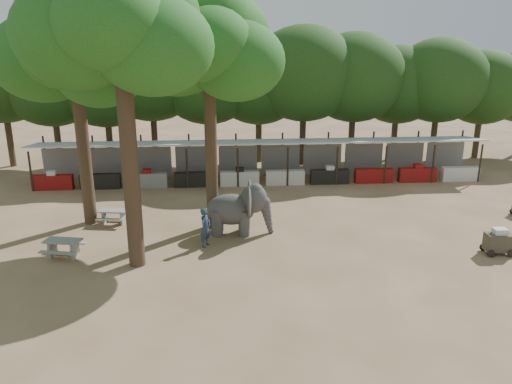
{
  "coord_description": "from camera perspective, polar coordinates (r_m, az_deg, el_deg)",
  "views": [
    {
      "loc": [
        -2.64,
        -16.58,
        8.68
      ],
      "look_at": [
        -1.0,
        5.0,
        2.0
      ],
      "focal_mm": 35.0,
      "sensor_mm": 36.0,
      "label": 1
    }
  ],
  "objects": [
    {
      "name": "ground",
      "position": [
        18.9,
        4.24,
        -10.24
      ],
      "size": [
        100.0,
        100.0,
        0.0
      ],
      "primitive_type": "plane",
      "color": "brown",
      "rests_on": "ground"
    },
    {
      "name": "vendor_stalls",
      "position": [
        31.45,
        0.6,
        3.36
      ],
      "size": [
        28.0,
        2.99,
        2.8
      ],
      "color": "#ADB1B7",
      "rests_on": "ground"
    },
    {
      "name": "yard_tree_left",
      "position": [
        24.65,
        -20.35,
        15.02
      ],
      "size": [
        7.1,
        6.9,
        11.02
      ],
      "color": "#332316",
      "rests_on": "ground"
    },
    {
      "name": "yard_tree_center",
      "position": [
        19.1,
        -15.68,
        18.14
      ],
      "size": [
        7.1,
        6.9,
        12.04
      ],
      "color": "#332316",
      "rests_on": "ground"
    },
    {
      "name": "yard_tree_back",
      "position": [
        22.78,
        -5.84,
        16.72
      ],
      "size": [
        7.1,
        6.9,
        11.36
      ],
      "color": "#332316",
      "rests_on": "ground"
    },
    {
      "name": "backdrop_trees",
      "position": [
        35.82,
        -0.11,
        12.08
      ],
      "size": [
        46.46,
        5.95,
        8.33
      ],
      "color": "#332316",
      "rests_on": "ground"
    },
    {
      "name": "elephant",
      "position": [
        22.91,
        -1.97,
        -1.91
      ],
      "size": [
        3.16,
        2.41,
        2.4
      ],
      "rotation": [
        0.0,
        0.0,
        -0.08
      ],
      "color": "#3C3A39",
      "rests_on": "ground"
    },
    {
      "name": "handler",
      "position": [
        21.7,
        -5.8,
        -4.06
      ],
      "size": [
        0.65,
        0.74,
        1.73
      ],
      "primitive_type": "imported",
      "rotation": [
        0.0,
        0.0,
        1.1
      ],
      "color": "#26384C",
      "rests_on": "ground"
    },
    {
      "name": "picnic_table_near",
      "position": [
        22.18,
        -21.16,
        -5.76
      ],
      "size": [
        1.73,
        1.62,
        0.74
      ],
      "rotation": [
        0.0,
        0.0,
        -0.21
      ],
      "color": "gray",
      "rests_on": "ground"
    },
    {
      "name": "picnic_table_far",
      "position": [
        25.32,
        -15.96,
        -2.5
      ],
      "size": [
        1.57,
        1.45,
        0.69
      ],
      "rotation": [
        0.0,
        0.0,
        -0.16
      ],
      "color": "gray",
      "rests_on": "ground"
    },
    {
      "name": "cart_front",
      "position": [
        23.26,
        25.96,
        -5.1
      ],
      "size": [
        1.2,
        0.82,
        1.14
      ],
      "rotation": [
        0.0,
        0.0,
        -0.05
      ],
      "color": "#362F25",
      "rests_on": "ground"
    }
  ]
}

